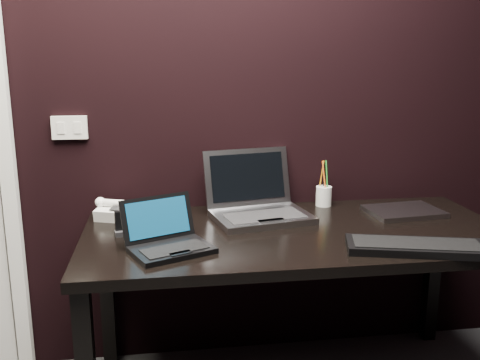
{
  "coord_description": "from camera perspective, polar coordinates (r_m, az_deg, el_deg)",
  "views": [
    {
      "loc": [
        -0.22,
        -0.59,
        1.43
      ],
      "look_at": [
        0.06,
        1.35,
        0.97
      ],
      "focal_mm": 40.0,
      "sensor_mm": 36.0,
      "label": 1
    }
  ],
  "objects": [
    {
      "name": "wall_back",
      "position": [
        2.41,
        -3.05,
        10.17
      ],
      "size": [
        4.0,
        0.0,
        4.0
      ],
      "primitive_type": "plane",
      "rotation": [
        1.57,
        0.0,
        0.0
      ],
      "color": "black",
      "rests_on": "ground"
    },
    {
      "name": "wall_switch",
      "position": [
        2.43,
        -17.73,
        5.34
      ],
      "size": [
        0.15,
        0.02,
        0.1
      ],
      "color": "silver",
      "rests_on": "wall_back"
    },
    {
      "name": "desk",
      "position": [
        2.2,
        6.01,
        -7.22
      ],
      "size": [
        1.7,
        0.8,
        0.74
      ],
      "color": "black",
      "rests_on": "ground"
    },
    {
      "name": "netbook",
      "position": [
        1.95,
        -7.72,
        -6.37
      ],
      "size": [
        0.35,
        0.33,
        0.18
      ],
      "color": "black",
      "rests_on": "desk"
    },
    {
      "name": "silver_laptop",
      "position": [
        2.31,
        1.9,
        -2.72
      ],
      "size": [
        0.46,
        0.43,
        0.27
      ],
      "color": "#A3A4A9",
      "rests_on": "desk"
    },
    {
      "name": "ext_keyboard",
      "position": [
        2.03,
        18.28,
        -6.77
      ],
      "size": [
        0.52,
        0.29,
        0.03
      ],
      "color": "black",
      "rests_on": "desk"
    },
    {
      "name": "closed_laptop",
      "position": [
        2.48,
        17.06,
        -3.22
      ],
      "size": [
        0.34,
        0.26,
        0.02
      ],
      "color": "#97989D",
      "rests_on": "desk"
    },
    {
      "name": "desk_phone",
      "position": [
        2.35,
        -12.84,
        -3.16
      ],
      "size": [
        0.21,
        0.2,
        0.1
      ],
      "color": "silver",
      "rests_on": "desk"
    },
    {
      "name": "mobile_phone",
      "position": [
        2.14,
        -12.55,
        -4.83
      ],
      "size": [
        0.06,
        0.06,
        0.1
      ],
      "color": "black",
      "rests_on": "desk"
    },
    {
      "name": "pen_cup",
      "position": [
        2.52,
        8.92,
        -1.61
      ],
      "size": [
        0.08,
        0.08,
        0.21
      ],
      "color": "silver",
      "rests_on": "desk"
    }
  ]
}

